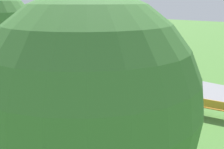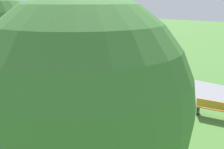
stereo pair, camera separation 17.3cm
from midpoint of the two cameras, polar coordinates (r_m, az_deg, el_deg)
name	(u,v)px [view 1 (the left image)]	position (r m, az deg, el deg)	size (l,w,h in m)	color
ground_plane	(115,86)	(17.29, 0.31, -2.38)	(120.00, 120.00, 0.00)	#477A33
path_paving	(138,78)	(19.16, 5.19, -0.68)	(27.69, 4.33, 0.01)	gray
bench_0	(43,65)	(21.61, -14.49, 1.99)	(1.81, 0.78, 0.89)	orange
bench_1	(65,68)	(20.06, -10.07, 1.25)	(1.79, 0.68, 0.89)	orange
bench_2	(88,73)	(18.55, -5.22, 0.29)	(1.77, 0.58, 0.89)	orange
bench_3	(114,79)	(17.10, 0.16, -0.93)	(1.75, 0.47, 0.89)	orange
bench_4	(143,86)	(15.73, 6.19, -2.45)	(1.77, 0.58, 0.89)	orange
bench_5	(177,96)	(14.47, 13.00, -4.35)	(1.79, 0.68, 0.89)	orange
bench_6	(217,108)	(13.35, 20.72, -6.64)	(1.81, 0.78, 0.89)	orange
person_seated	(142,82)	(15.89, 5.93, -1.65)	(0.34, 0.53, 1.20)	#4C4238
tree_1	(90,102)	(4.81, -5.60, -5.65)	(3.80, 3.80, 5.40)	brown
lamp_post	(142,42)	(16.95, 5.97, 6.85)	(0.32, 0.32, 4.00)	black
trash_bin	(30,62)	(23.35, -17.02, 2.56)	(0.40, 0.40, 0.79)	black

